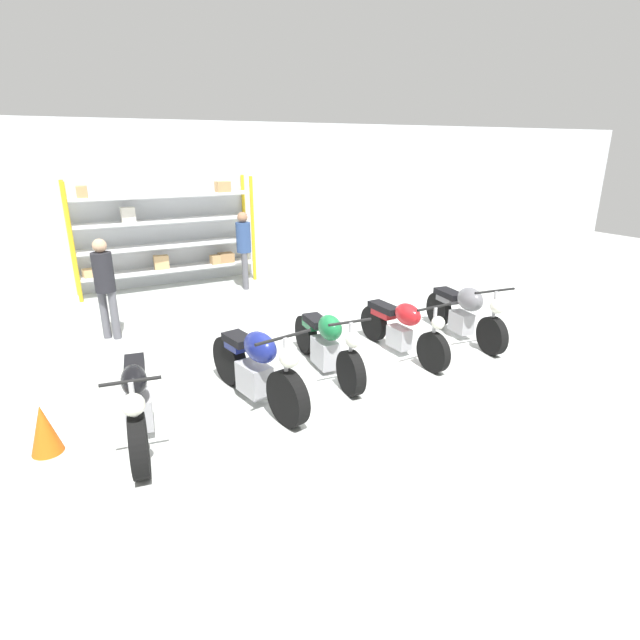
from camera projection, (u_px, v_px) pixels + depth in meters
ground_plane at (334, 375)px, 7.03m from camera, size 30.00×30.00×0.00m
back_wall at (201, 203)px, 11.57m from camera, size 30.00×0.08×3.60m
shelving_rack at (167, 234)px, 11.04m from camera, size 3.93×0.63×2.41m
motorcycle_black at (137, 401)px, 5.42m from camera, size 0.63×2.13×1.00m
motorcycle_blue at (257, 368)px, 6.13m from camera, size 0.73×2.03×1.08m
motorcycle_green at (327, 344)px, 7.01m from camera, size 0.59×2.13×0.99m
motorcycle_red at (402, 327)px, 7.59m from camera, size 0.60×2.01×0.97m
motorcycle_grey at (465, 312)px, 8.21m from camera, size 0.72×2.04×1.02m
person_browsing at (105, 281)px, 8.07m from camera, size 0.45×0.45×1.68m
person_near_rack at (244, 244)px, 11.02m from camera, size 0.39×0.39×1.71m
traffic_cone at (44, 429)px, 5.17m from camera, size 0.32×0.32×0.55m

